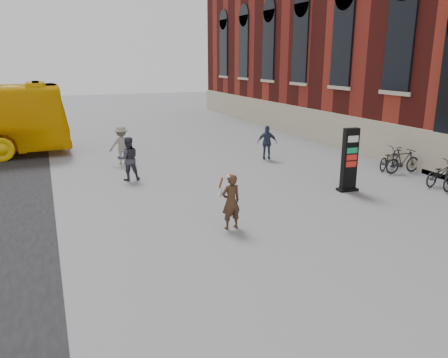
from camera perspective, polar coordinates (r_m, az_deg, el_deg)
name	(u,v)px	position (r m, az deg, el deg)	size (l,w,h in m)	color
ground	(235,218)	(13.17, 1.43, -5.07)	(100.00, 100.00, 0.00)	#9E9EA3
info_pylon	(349,160)	(16.16, 16.07, 2.41)	(0.76, 0.43, 2.28)	black
woman	(231,201)	(12.09, 0.89, -2.88)	(0.64, 0.59, 1.58)	#412618
pedestrian_a	(128,159)	(17.40, -12.38, 2.60)	(0.83, 0.65, 1.71)	#373541
pedestrian_b	(122,145)	(20.24, -13.22, 4.35)	(1.12, 0.64, 1.74)	gray
pedestrian_c	(267,143)	(20.73, 5.66, 4.76)	(0.94, 0.39, 1.60)	#313C58
bike_4	(441,173)	(18.32, 26.49, 0.71)	(0.62, 1.77, 0.93)	black
bike_5	(403,161)	(19.59, 22.34, 2.18)	(0.48, 1.70, 1.02)	black
bike_6	(389,158)	(20.15, 20.79, 2.53)	(0.62, 1.77, 0.93)	black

